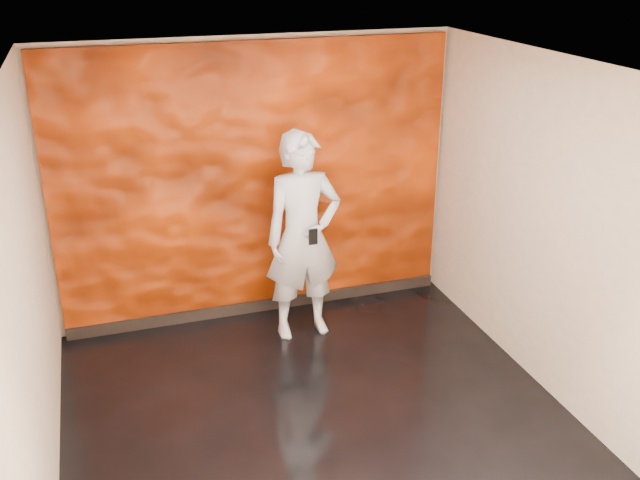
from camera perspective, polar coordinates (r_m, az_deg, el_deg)
The scene contains 5 objects.
room at distance 5.26m, azimuth -0.18°, elevation -1.74°, with size 4.02×4.02×2.81m.
feature_wall at distance 7.03m, azimuth -5.12°, elevation 4.45°, with size 3.90×0.06×2.75m, color #DF4407.
baseboard at distance 7.52m, azimuth -4.69°, elevation -5.23°, with size 3.90×0.04×0.12m, color black.
man at distance 6.71m, azimuth -1.36°, elevation 0.27°, with size 0.74×0.48×2.03m, color #AAAFBB.
phone at distance 6.43m, azimuth -0.55°, elevation 0.26°, with size 0.08×0.02×0.15m, color black.
Camera 1 is at (-1.47, -4.55, 3.59)m, focal length 40.00 mm.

